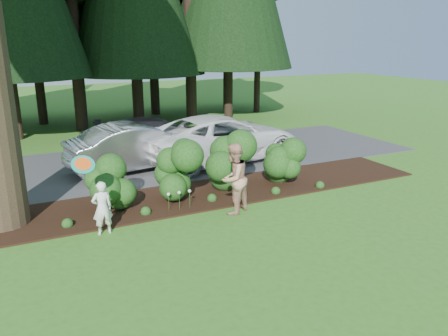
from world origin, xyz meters
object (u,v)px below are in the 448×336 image
car_silver_wagon (139,146)px  car_dark_suv (156,134)px  car_white_suv (222,138)px  child (102,208)px  frisbee (83,164)px  adult (234,179)px

car_silver_wagon → car_dark_suv: (1.29, 2.25, -0.12)m
car_white_suv → car_dark_suv: size_ratio=1.30×
car_dark_suv → child: size_ratio=3.64×
frisbee → car_white_suv: bearing=40.2°
car_dark_suv → car_silver_wagon: bearing=153.7°
car_silver_wagon → frisbee: 5.74m
car_silver_wagon → car_white_suv: bearing=-105.0°
car_dark_suv → adult: (-0.11, -7.33, 0.23)m
car_white_suv → frisbee: 7.52m
child → car_silver_wagon: bearing=-119.6°
car_silver_wagon → car_dark_suv: 2.60m
car_white_suv → child: bearing=123.7°
car_silver_wagon → child: bearing=145.1°
car_dark_suv → frisbee: bearing=155.7°
car_silver_wagon → car_dark_suv: bearing=-40.6°
car_silver_wagon → car_white_suv: 3.14m
child → adult: 3.42m
car_silver_wagon → adult: 5.22m
car_silver_wagon → child: car_silver_wagon is taller
frisbee → adult: bearing=-0.5°
car_silver_wagon → child: (-2.22, -4.94, -0.19)m
adult → frisbee: (-3.75, 0.03, 0.84)m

